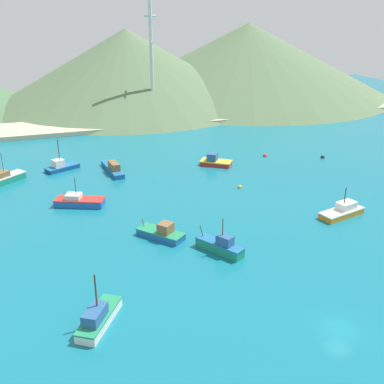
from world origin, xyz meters
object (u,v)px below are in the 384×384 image
object	(u,v)px
fishing_boat_2	(113,168)
fishing_boat_4	(343,211)
buoy_0	(240,187)
fishing_boat_8	(6,178)
buoy_1	(265,156)
radio_tower	(151,57)
buoy_2	(323,157)
fishing_boat_1	(79,201)
fishing_boat_3	(162,233)
fishing_boat_0	(98,318)
fishing_boat_11	(215,161)
fishing_boat_9	(220,246)
fishing_boat_7	(61,166)

from	to	relation	value
fishing_boat_2	fishing_boat_4	xyz separation A→B (m)	(32.01, -33.94, -0.01)
buoy_0	fishing_boat_8	bearing A→B (deg)	157.48
buoy_1	radio_tower	xyz separation A→B (m)	(-15.07, 44.78, 18.32)
buoy_0	buoy_2	world-z (taller)	buoy_2
fishing_boat_1	fishing_boat_8	size ratio (longest dim) A/B	1.20
fishing_boat_3	buoy_2	bearing A→B (deg)	30.21
fishing_boat_4	fishing_boat_8	world-z (taller)	fishing_boat_8
fishing_boat_1	fishing_boat_4	size ratio (longest dim) A/B	1.04
fishing_boat_0	buoy_1	bearing A→B (deg)	47.44
fishing_boat_2	radio_tower	world-z (taller)	radio_tower
fishing_boat_11	buoy_1	distance (m)	13.45
fishing_boat_3	fishing_boat_9	distance (m)	9.55
fishing_boat_9	radio_tower	distance (m)	85.96
buoy_2	buoy_0	bearing A→B (deg)	-156.41
fishing_boat_9	buoy_2	xyz separation A→B (m)	(38.61, 33.22, -0.82)
buoy_1	fishing_boat_8	bearing A→B (deg)	179.07
fishing_boat_9	buoy_2	bearing A→B (deg)	40.71
fishing_boat_2	fishing_boat_7	distance (m)	11.19
fishing_boat_0	buoy_0	xyz separation A→B (m)	(31.40, 32.68, -0.81)
fishing_boat_7	fishing_boat_2	bearing A→B (deg)	-25.19
fishing_boat_9	fishing_boat_11	bearing A→B (deg)	69.64
fishing_boat_0	buoy_0	bearing A→B (deg)	46.14
fishing_boat_0	fishing_boat_7	distance (m)	54.35
fishing_boat_8	fishing_boat_4	bearing A→B (deg)	-33.11
fishing_boat_2	buoy_0	xyz separation A→B (m)	(21.24, -16.90, -0.69)
fishing_boat_4	fishing_boat_11	distance (m)	33.02
fishing_boat_9	radio_tower	world-z (taller)	radio_tower
buoy_1	fishing_boat_0	bearing A→B (deg)	-132.56
fishing_boat_0	fishing_boat_4	xyz separation A→B (m)	(42.18, 15.64, -0.13)
fishing_boat_2	fishing_boat_11	xyz separation A→B (m)	(21.81, -2.54, 0.02)
fishing_boat_2	buoy_0	size ratio (longest dim) A/B	13.77
fishing_boat_1	fishing_boat_4	xyz separation A→B (m)	(40.62, -18.34, 0.04)
fishing_boat_7	fishing_boat_9	distance (m)	47.40
fishing_boat_3	fishing_boat_9	bearing A→B (deg)	-46.37
fishing_boat_1	fishing_boat_9	distance (m)	28.79
fishing_boat_0	fishing_boat_9	xyz separation A→B (m)	(18.48, 10.68, 0.04)
fishing_boat_4	fishing_boat_9	size ratio (longest dim) A/B	1.17
fishing_boat_9	radio_tower	size ratio (longest dim) A/B	0.20
fishing_boat_0	fishing_boat_2	xyz separation A→B (m)	(10.17, 49.58, -0.11)
fishing_boat_2	buoy_2	bearing A→B (deg)	-6.90
fishing_boat_1	fishing_boat_2	bearing A→B (deg)	61.14
fishing_boat_11	fishing_boat_9	bearing A→B (deg)	-110.36
fishing_boat_2	buoy_1	bearing A→B (deg)	-0.53
fishing_boat_1	fishing_boat_7	size ratio (longest dim) A/B	1.18
fishing_boat_0	radio_tower	size ratio (longest dim) A/B	0.21
fishing_boat_0	fishing_boat_9	world-z (taller)	fishing_boat_0
fishing_boat_2	fishing_boat_1	bearing A→B (deg)	-118.86
fishing_boat_9	fishing_boat_11	distance (m)	38.79
fishing_boat_9	fishing_boat_4	bearing A→B (deg)	11.82
fishing_boat_0	fishing_boat_4	world-z (taller)	fishing_boat_0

